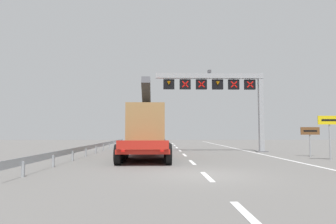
% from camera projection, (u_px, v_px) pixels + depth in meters
% --- Properties ---
extents(ground, '(112.00, 112.00, 0.00)m').
position_uv_depth(ground, '(204.00, 175.00, 12.11)').
color(ground, slate).
extents(lane_markings, '(0.20, 41.27, 0.01)m').
position_uv_depth(lane_markings, '(182.00, 153.00, 25.41)').
color(lane_markings, silver).
rests_on(lane_markings, ground).
extents(edge_line_right, '(0.20, 63.00, 0.01)m').
position_uv_depth(edge_line_right, '(258.00, 154.00, 24.23)').
color(edge_line_right, silver).
rests_on(edge_line_right, ground).
extents(overhead_lane_gantry, '(9.84, 0.90, 7.29)m').
position_uv_depth(overhead_lane_gantry, '(223.00, 89.00, 26.65)').
color(overhead_lane_gantry, '#9EA0A5').
rests_on(overhead_lane_gantry, ground).
extents(heavy_haul_truck_red, '(3.13, 14.09, 5.30)m').
position_uv_depth(heavy_haul_truck_red, '(148.00, 129.00, 23.28)').
color(heavy_haul_truck_red, red).
rests_on(heavy_haul_truck_red, ground).
extents(exit_sign_yellow, '(1.52, 0.15, 2.77)m').
position_uv_depth(exit_sign_yellow, '(330.00, 126.00, 18.67)').
color(exit_sign_yellow, '#9EA0A5').
rests_on(exit_sign_yellow, ground).
extents(tourist_info_sign_brown, '(1.36, 0.15, 2.10)m').
position_uv_depth(tourist_info_sign_brown, '(310.00, 134.00, 21.31)').
color(tourist_info_sign_brown, '#9EA0A5').
rests_on(tourist_info_sign_brown, ground).
extents(guardrail_left, '(0.13, 32.66, 0.76)m').
position_uv_depth(guardrail_left, '(99.00, 146.00, 26.27)').
color(guardrail_left, '#999EA3').
rests_on(guardrail_left, ground).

